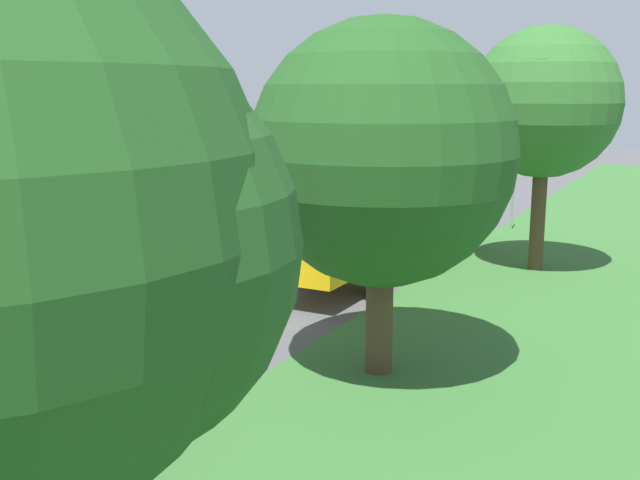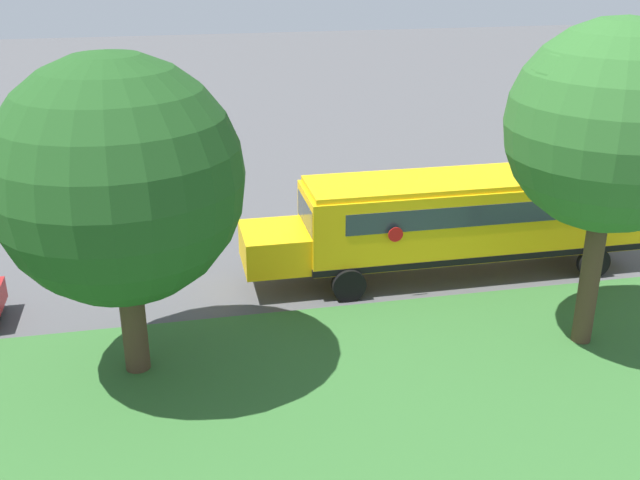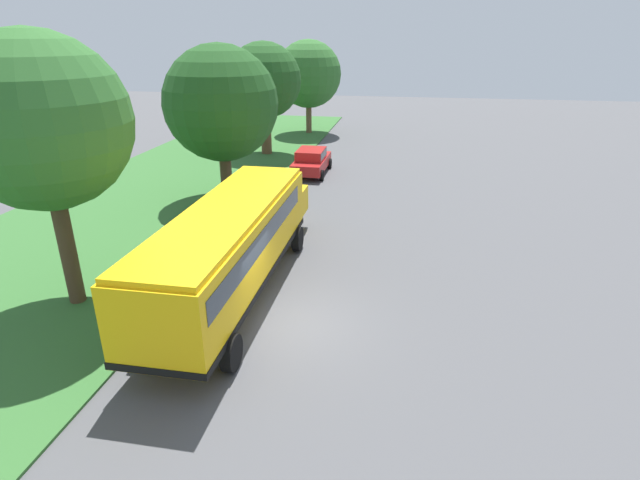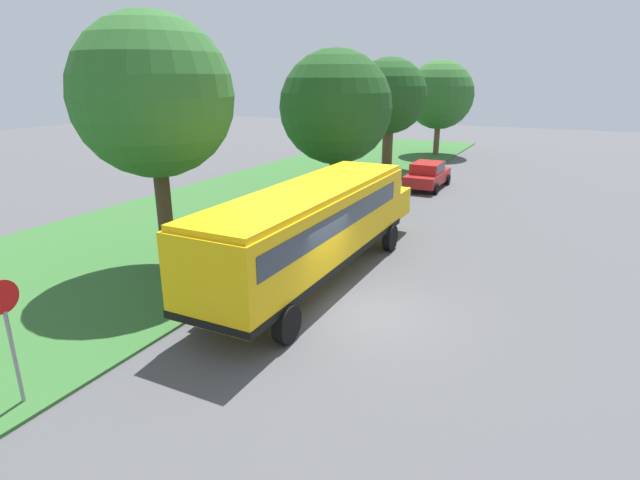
% 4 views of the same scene
% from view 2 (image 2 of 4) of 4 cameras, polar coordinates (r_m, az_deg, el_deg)
% --- Properties ---
extents(ground_plane, '(120.00, 120.00, 0.00)m').
position_cam_2_polar(ground_plane, '(26.84, 11.72, -0.06)').
color(ground_plane, '#4C4C4F').
extents(school_bus, '(2.84, 12.42, 3.16)m').
position_cam_2_polar(school_bus, '(23.61, 10.78, 1.88)').
color(school_bus, yellow).
rests_on(school_bus, ground).
extents(oak_tree_beside_bus, '(5.06, 5.06, 8.36)m').
position_cam_2_polar(oak_tree_beside_bus, '(18.94, 21.08, 8.34)').
color(oak_tree_beside_bus, '#4C3826').
rests_on(oak_tree_beside_bus, ground).
extents(oak_tree_roadside_mid, '(5.68, 5.68, 7.79)m').
position_cam_2_polar(oak_tree_roadside_mid, '(17.38, -14.58, 4.41)').
color(oak_tree_roadside_mid, '#4C3826').
rests_on(oak_tree_roadside_mid, ground).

